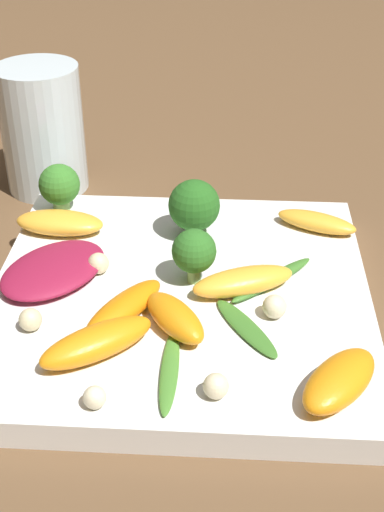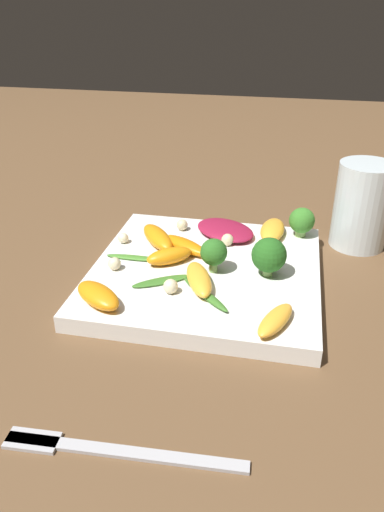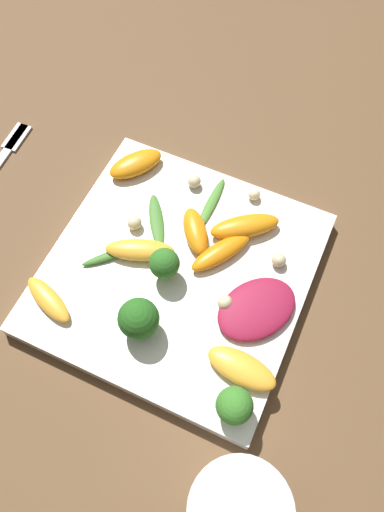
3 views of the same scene
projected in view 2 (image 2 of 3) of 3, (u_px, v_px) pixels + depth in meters
ground_plane at (206, 281)px, 0.63m from camera, size 2.40×2.40×0.00m
plate at (206, 274)px, 0.62m from camera, size 0.28×0.28×0.02m
drinking_glass at (362, 206)px, 0.69m from camera, size 0.08×0.08×0.12m
fork at (97, 447)px, 0.40m from camera, size 0.03×0.20×0.01m
radicchio_leaf_0 at (225, 230)px, 0.69m from camera, size 0.10×0.11×0.01m
orange_segment_0 at (158, 237)px, 0.67m from camera, size 0.08×0.07×0.02m
orange_segment_1 at (196, 279)px, 0.57m from camera, size 0.08×0.05×0.02m
orange_segment_2 at (275, 320)px, 0.50m from camera, size 0.07×0.05×0.01m
orange_segment_3 at (272, 230)px, 0.69m from camera, size 0.07×0.04×0.02m
orange_segment_4 at (170, 255)px, 0.62m from camera, size 0.06×0.06×0.02m
orange_segment_5 at (98, 295)px, 0.54m from camera, size 0.06×0.07×0.02m
orange_segment_6 at (185, 245)px, 0.65m from camera, size 0.06×0.08×0.02m
broccoli_floret_0 at (302, 221)px, 0.68m from camera, size 0.04×0.04×0.04m
broccoli_floret_1 at (214, 253)px, 0.59m from camera, size 0.03×0.03×0.04m
broccoli_floret_2 at (269, 255)px, 0.58m from camera, size 0.04×0.04×0.05m
arugula_sprig_0 at (137, 256)px, 0.63m from camera, size 0.01×0.08×0.00m
arugula_sprig_1 at (205, 294)px, 0.55m from camera, size 0.07×0.07×0.01m
arugula_sprig_2 at (161, 281)px, 0.58m from camera, size 0.05×0.07×0.00m
macadamia_nut_0 at (114, 264)px, 0.61m from camera, size 0.02×0.02×0.02m
macadamia_nut_1 at (171, 286)px, 0.56m from camera, size 0.02×0.02×0.02m
macadamia_nut_2 at (123, 238)px, 0.67m from camera, size 0.01×0.01×0.01m
macadamia_nut_3 at (182, 225)px, 0.70m from camera, size 0.02×0.02×0.02m
macadamia_nut_4 at (227, 240)px, 0.66m from camera, size 0.02×0.02×0.02m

